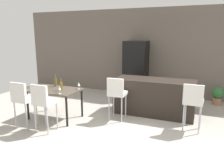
{
  "coord_description": "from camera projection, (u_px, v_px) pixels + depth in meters",
  "views": [
    {
      "loc": [
        1.51,
        -4.58,
        2.04
      ],
      "look_at": [
        -0.53,
        0.37,
        0.85
      ],
      "focal_mm": 35.78,
      "sensor_mm": 36.0,
      "label": 1
    }
  ],
  "objects": [
    {
      "name": "wine_bottle_end",
      "position": [
        56.0,
        82.0,
        5.73
      ],
      "size": [
        0.07,
        0.07,
        0.31
      ],
      "color": "brown",
      "rests_on": "dining_table"
    },
    {
      "name": "bar_chair_middle",
      "position": [
        193.0,
        100.0,
        4.68
      ],
      "size": [
        0.42,
        0.42,
        1.05
      ],
      "color": "silver",
      "rests_on": "ground_plane"
    },
    {
      "name": "bar_chair_left",
      "position": [
        117.0,
        92.0,
        5.32
      ],
      "size": [
        0.41,
        0.41,
        1.05
      ],
      "color": "silver",
      "rests_on": "ground_plane"
    },
    {
      "name": "potted_plant",
      "position": [
        218.0,
        95.0,
        6.56
      ],
      "size": [
        0.33,
        0.33,
        0.53
      ],
      "color": "#996B4C",
      "rests_on": "ground_plane"
    },
    {
      "name": "wine_glass_left",
      "position": [
        79.0,
        84.0,
        5.41
      ],
      "size": [
        0.07,
        0.07,
        0.17
      ],
      "color": "silver",
      "rests_on": "dining_table"
    },
    {
      "name": "wine_glass_middle",
      "position": [
        44.0,
        87.0,
        5.11
      ],
      "size": [
        0.07,
        0.07,
        0.17
      ],
      "color": "silver",
      "rests_on": "dining_table"
    },
    {
      "name": "dining_chair_near",
      "position": [
        23.0,
        98.0,
        4.86
      ],
      "size": [
        0.4,
        0.4,
        1.05
      ],
      "color": "silver",
      "rests_on": "ground_plane"
    },
    {
      "name": "wine_bottle_right",
      "position": [
        61.0,
        86.0,
        5.27
      ],
      "size": [
        0.08,
        0.08,
        0.3
      ],
      "color": "brown",
      "rests_on": "dining_table"
    },
    {
      "name": "wine_glass_far",
      "position": [
        60.0,
        88.0,
        4.99
      ],
      "size": [
        0.07,
        0.07,
        0.17
      ],
      "color": "silver",
      "rests_on": "dining_table"
    },
    {
      "name": "refrigerator",
      "position": [
        136.0,
        69.0,
        7.37
      ],
      "size": [
        0.72,
        0.68,
        1.84
      ],
      "primitive_type": "cube",
      "color": "black",
      "rests_on": "ground_plane"
    },
    {
      "name": "back_wall",
      "position": [
        156.0,
        53.0,
        7.45
      ],
      "size": [
        10.0,
        0.12,
        2.9
      ],
      "primitive_type": "cube",
      "color": "#665B51",
      "rests_on": "ground_plane"
    },
    {
      "name": "dining_chair_far",
      "position": [
        43.0,
        100.0,
        4.65
      ],
      "size": [
        0.41,
        0.41,
        1.05
      ],
      "color": "silver",
      "rests_on": "ground_plane"
    },
    {
      "name": "kitchen_island",
      "position": [
        154.0,
        97.0,
        5.79
      ],
      "size": [
        2.03,
        0.78,
        0.92
      ],
      "primitive_type": "cube",
      "color": "black",
      "rests_on": "ground_plane"
    },
    {
      "name": "dining_table",
      "position": [
        55.0,
        92.0,
        5.44
      ],
      "size": [
        1.24,
        0.8,
        0.74
      ],
      "color": "#4C4238",
      "rests_on": "ground_plane"
    },
    {
      "name": "ground_plane",
      "position": [
        127.0,
        125.0,
        5.14
      ],
      "size": [
        10.0,
        10.0,
        0.0
      ],
      "primitive_type": "plane",
      "color": "#ADA89E"
    }
  ]
}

